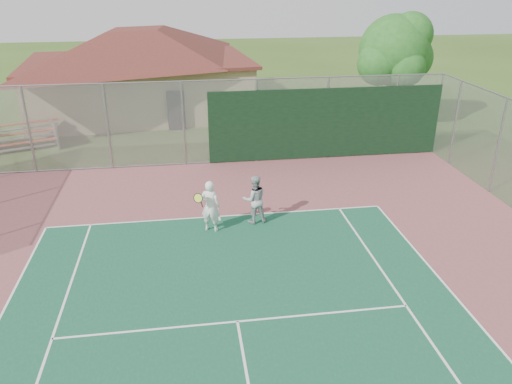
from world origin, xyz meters
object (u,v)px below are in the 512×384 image
tree (396,53)px  player_grey_back (255,200)px  player_white_front (210,206)px  clubhouse (139,63)px  bleachers (25,135)px

tree → player_grey_back: size_ratio=3.58×
player_grey_back → player_white_front: bearing=8.5°
tree → player_white_front: tree is taller
clubhouse → tree: size_ratio=2.35×
player_white_front → player_grey_back: (1.43, 0.37, -0.04)m
player_white_front → clubhouse: bearing=-57.7°
bleachers → clubhouse: bearing=27.5°
bleachers → player_grey_back: player_grey_back is taller
clubhouse → player_grey_back: 15.44m
bleachers → player_grey_back: bearing=-64.8°
tree → player_grey_back: tree is taller
player_white_front → player_grey_back: bearing=-144.4°
tree → player_grey_back: 13.30m
bleachers → player_white_front: size_ratio=1.95×
clubhouse → player_white_front: (2.95, -15.04, -1.95)m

